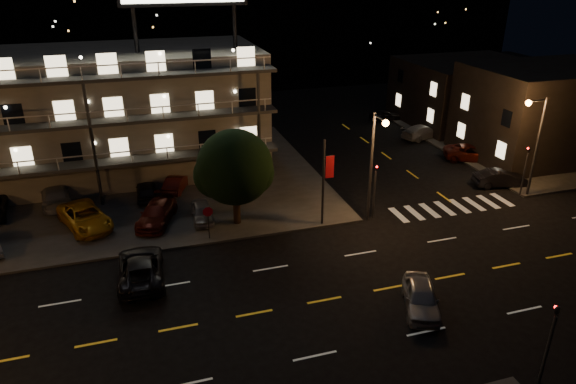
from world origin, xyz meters
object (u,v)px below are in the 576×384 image
object	(u,v)px
road_car_west	(141,268)
lot_car_4	(202,212)
road_car_east	(421,297)
lot_car_7	(55,196)
tree	(234,169)
side_car_0	(500,178)
lot_car_2	(85,217)

from	to	relation	value
road_car_west	lot_car_4	bearing A→B (deg)	-123.78
lot_car_4	road_car_east	world-z (taller)	road_car_east
lot_car_7	road_car_east	xyz separation A→B (m)	(20.02, -19.48, -0.16)
lot_car_7	road_car_west	bearing A→B (deg)	106.67
tree	road_car_west	bearing A→B (deg)	-142.66
lot_car_7	road_car_west	xyz separation A→B (m)	(5.78, -12.16, -0.12)
road_car_east	road_car_west	xyz separation A→B (m)	(-14.24, 7.32, 0.05)
side_car_0	lot_car_2	bearing A→B (deg)	98.03
lot_car_4	side_car_0	size ratio (longest dim) A/B	0.83
side_car_0	lot_car_4	bearing A→B (deg)	99.96
lot_car_2	lot_car_4	world-z (taller)	lot_car_2
lot_car_7	tree	bearing A→B (deg)	142.17
side_car_0	road_car_west	world-z (taller)	road_car_west
lot_car_7	road_car_east	distance (m)	27.93
lot_car_4	side_car_0	distance (m)	24.66
tree	side_car_0	size ratio (longest dim) A/B	1.59
tree	lot_car_4	bearing A→B (deg)	154.02
lot_car_4	lot_car_7	xyz separation A→B (m)	(-10.29, 5.88, 0.13)
road_car_east	lot_car_4	bearing A→B (deg)	148.43
lot_car_4	lot_car_7	world-z (taller)	lot_car_7
lot_car_2	side_car_0	distance (m)	32.66
lot_car_2	road_car_east	size ratio (longest dim) A/B	1.28
lot_car_4	side_car_0	world-z (taller)	side_car_0
lot_car_4	tree	bearing A→B (deg)	-23.79
side_car_0	road_car_east	xyz separation A→B (m)	(-14.91, -12.75, 0.01)
lot_car_2	road_car_east	distance (m)	23.17
road_car_east	road_car_west	distance (m)	16.02
lot_car_2	lot_car_7	distance (m)	5.08
lot_car_2	lot_car_7	world-z (taller)	lot_car_2
road_car_east	lot_car_7	bearing A→B (deg)	158.62
lot_car_2	road_car_west	bearing A→B (deg)	-87.67
lot_car_2	lot_car_7	xyz separation A→B (m)	(-2.34, 4.51, -0.02)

